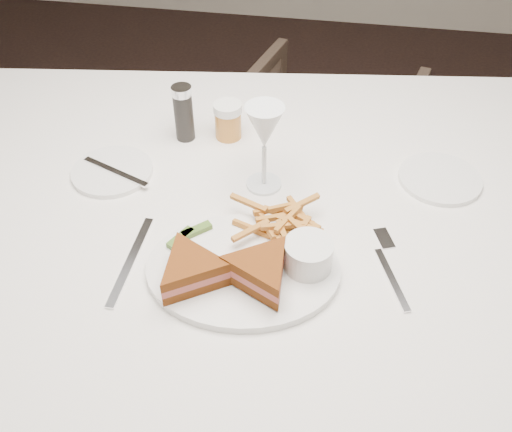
% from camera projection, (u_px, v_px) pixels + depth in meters
% --- Properties ---
extents(ground, '(5.00, 5.00, 0.00)m').
position_uv_depth(ground, '(358.00, 418.00, 1.55)').
color(ground, black).
rests_on(ground, ground).
extents(table, '(1.71, 1.26, 0.75)m').
position_uv_depth(table, '(260.00, 338.00, 1.30)').
color(table, white).
rests_on(table, ground).
extents(chair_far, '(0.68, 0.66, 0.58)m').
position_uv_depth(chair_far, '(321.00, 144.00, 1.98)').
color(chair_far, '#423328').
rests_on(chair_far, ground).
extents(table_setting, '(0.80, 0.55, 0.18)m').
position_uv_depth(table_setting, '(249.00, 219.00, 0.98)').
color(table_setting, white).
rests_on(table_setting, table).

